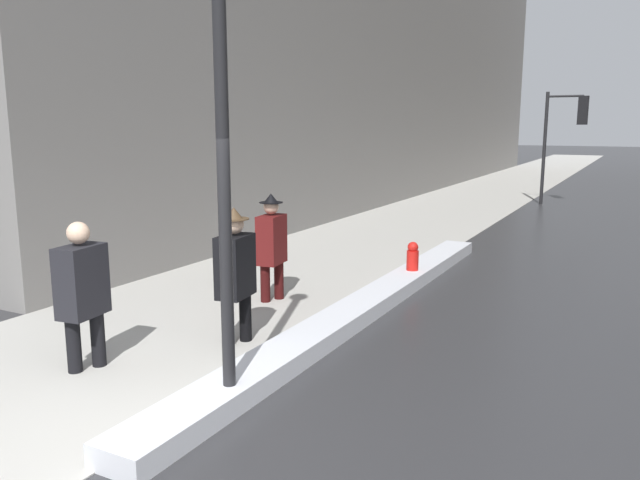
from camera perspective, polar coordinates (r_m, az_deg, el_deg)
The scene contains 9 objects.
ground_plane at distance 5.62m, azimuth -16.40°, elevation -17.74°, with size 160.00×160.00×0.00m, color #2D2D30.
sidewalk_slab at distance 19.48m, azimuth 11.01°, elevation 2.61°, with size 4.00×80.00×0.01m.
snow_bank_curb at distance 8.91m, azimuth 4.31°, elevation -5.89°, with size 0.54×9.61×0.22m.
lamp_post at distance 5.57m, azimuth -8.95°, elevation 11.11°, with size 0.28×0.28×4.44m.
traffic_light_near at distance 21.91m, azimuth 21.75°, elevation 9.85°, with size 1.31×0.32×3.66m.
pedestrian_nearside at distance 7.09m, azimuth -20.92°, elevation -4.21°, with size 0.37×0.56×1.63m.
pedestrian_in_fedora at distance 7.48m, azimuth -7.75°, elevation -2.78°, with size 0.36×0.55×1.67m.
pedestrian_trailing at distance 9.29m, azimuth -4.41°, elevation -0.27°, with size 0.35×0.73×1.63m.
fire_hydrant at distance 10.54m, azimuth 8.45°, elevation -2.07°, with size 0.20×0.20×0.70m.
Camera 1 is at (3.55, -3.48, 2.62)m, focal length 35.00 mm.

